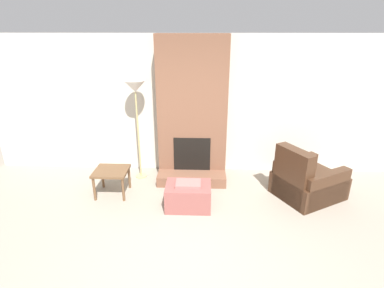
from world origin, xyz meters
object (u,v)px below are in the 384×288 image
(ottoman, at_px, (188,195))
(armchair, at_px, (305,182))
(side_table, at_px, (111,174))
(floor_lamp_left, at_px, (135,91))

(ottoman, distance_m, armchair, 1.99)
(side_table, bearing_deg, ottoman, -14.91)
(armchair, relative_size, side_table, 2.30)
(ottoman, relative_size, armchair, 0.55)
(ottoman, bearing_deg, armchair, 11.04)
(ottoman, distance_m, side_table, 1.38)
(armchair, relative_size, floor_lamp_left, 0.70)
(ottoman, height_order, side_table, side_table)
(armchair, distance_m, side_table, 3.27)
(ottoman, xyz_separation_m, side_table, (-1.32, 0.35, 0.18))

